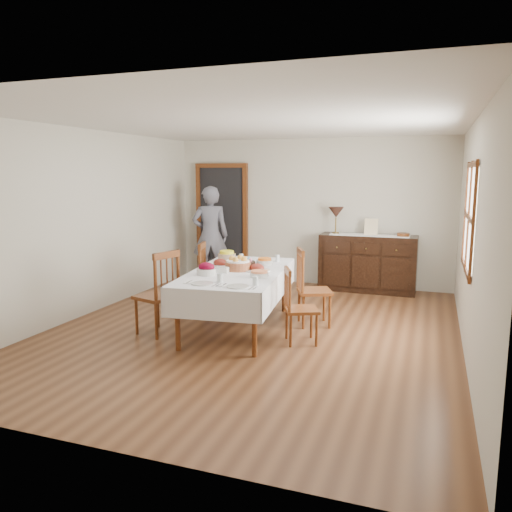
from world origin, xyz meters
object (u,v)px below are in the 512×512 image
(dining_table, at_px, (237,278))
(chair_right_near, at_px, (298,305))
(chair_right_far, at_px, (310,287))
(person, at_px, (210,232))
(chair_left_far, at_px, (193,278))
(sideboard, at_px, (368,263))
(table_lamp, at_px, (336,213))
(chair_left_near, at_px, (159,292))

(dining_table, height_order, chair_right_near, chair_right_near)
(chair_right_far, xyz_separation_m, person, (-2.29, 1.84, 0.43))
(chair_right_near, relative_size, person, 0.48)
(dining_table, height_order, person, person)
(chair_left_far, bearing_deg, chair_right_near, 52.58)
(sideboard, height_order, table_lamp, table_lamp)
(table_lamp, bearing_deg, person, -169.93)
(chair_left_near, relative_size, person, 0.56)
(chair_left_near, relative_size, chair_right_far, 1.03)
(dining_table, distance_m, sideboard, 3.01)
(person, xyz_separation_m, table_lamp, (2.19, 0.39, 0.37))
(chair_right_far, relative_size, table_lamp, 2.22)
(chair_left_near, relative_size, sideboard, 0.66)
(table_lamp, bearing_deg, chair_right_far, -87.46)
(chair_left_near, relative_size, chair_left_far, 1.03)
(chair_right_far, bearing_deg, person, 27.20)
(table_lamp, bearing_deg, chair_left_near, -115.94)
(chair_left_near, height_order, chair_right_near, chair_left_near)
(chair_left_near, distance_m, table_lamp, 3.68)
(chair_left_near, distance_m, sideboard, 3.88)
(person, bearing_deg, chair_left_far, 82.83)
(person, bearing_deg, chair_left_near, 77.70)
(chair_left_near, xyz_separation_m, person, (-0.61, 2.84, 0.41))
(dining_table, xyz_separation_m, person, (-1.44, 2.31, 0.27))
(chair_left_far, bearing_deg, dining_table, 47.89)
(chair_right_far, xyz_separation_m, sideboard, (0.46, 2.25, -0.03))
(chair_right_near, bearing_deg, table_lamp, -22.36)
(chair_left_near, bearing_deg, sideboard, 163.36)
(dining_table, height_order, chair_left_far, chair_left_far)
(chair_right_near, distance_m, chair_right_far, 0.74)
(sideboard, bearing_deg, chair_left_near, -123.31)
(dining_table, distance_m, chair_left_far, 0.97)
(dining_table, distance_m, chair_right_near, 0.94)
(chair_left_far, height_order, sideboard, chair_left_far)
(chair_right_near, height_order, chair_right_far, chair_right_far)
(sideboard, xyz_separation_m, table_lamp, (-0.56, -0.01, 0.83))
(chair_right_near, distance_m, table_lamp, 3.10)
(sideboard, relative_size, person, 0.85)
(chair_right_far, distance_m, table_lamp, 2.37)
(chair_right_near, relative_size, sideboard, 0.56)
(chair_right_far, bearing_deg, chair_left_far, 66.86)
(person, bearing_deg, table_lamp, 165.58)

